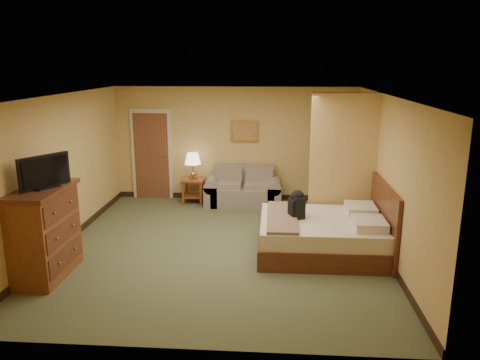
# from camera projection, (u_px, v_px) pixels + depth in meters

# --- Properties ---
(floor) EXTENTS (6.00, 6.00, 0.00)m
(floor) POSITION_uv_depth(u_px,v_px,m) (221.00, 247.00, 8.13)
(floor) COLOR #53593A
(floor) RESTS_ON ground
(ceiling) EXTENTS (6.00, 6.00, 0.00)m
(ceiling) POSITION_uv_depth(u_px,v_px,m) (220.00, 96.00, 7.49)
(ceiling) COLOR white
(ceiling) RESTS_ON back_wall
(back_wall) EXTENTS (5.50, 0.02, 2.60)m
(back_wall) POSITION_uv_depth(u_px,v_px,m) (235.00, 144.00, 10.71)
(back_wall) COLOR tan
(back_wall) RESTS_ON floor
(left_wall) EXTENTS (0.02, 6.00, 2.60)m
(left_wall) POSITION_uv_depth(u_px,v_px,m) (61.00, 172.00, 8.00)
(left_wall) COLOR tan
(left_wall) RESTS_ON floor
(right_wall) EXTENTS (0.02, 6.00, 2.60)m
(right_wall) POSITION_uv_depth(u_px,v_px,m) (388.00, 177.00, 7.62)
(right_wall) COLOR tan
(right_wall) RESTS_ON floor
(partition) EXTENTS (1.20, 0.15, 2.60)m
(partition) POSITION_uv_depth(u_px,v_px,m) (343.00, 165.00, 8.55)
(partition) COLOR tan
(partition) RESTS_ON floor
(door) EXTENTS (0.94, 0.16, 2.10)m
(door) POSITION_uv_depth(u_px,v_px,m) (152.00, 155.00, 10.88)
(door) COLOR beige
(door) RESTS_ON floor
(baseboard) EXTENTS (5.50, 0.02, 0.12)m
(baseboard) POSITION_uv_depth(u_px,v_px,m) (235.00, 196.00, 11.00)
(baseboard) COLOR black
(baseboard) RESTS_ON floor
(loveseat) EXTENTS (1.70, 0.79, 0.86)m
(loveseat) POSITION_uv_depth(u_px,v_px,m) (243.00, 192.00, 10.53)
(loveseat) COLOR gray
(loveseat) RESTS_ON floor
(side_table) EXTENTS (0.50, 0.50, 0.55)m
(side_table) POSITION_uv_depth(u_px,v_px,m) (193.00, 187.00, 10.67)
(side_table) COLOR brown
(side_table) RESTS_ON floor
(table_lamp) EXTENTS (0.36, 0.36, 0.60)m
(table_lamp) POSITION_uv_depth(u_px,v_px,m) (193.00, 159.00, 10.51)
(table_lamp) COLOR #A1813B
(table_lamp) RESTS_ON side_table
(coffee_table) EXTENTS (0.85, 0.85, 0.42)m
(coffee_table) POSITION_uv_depth(u_px,v_px,m) (291.00, 217.00, 8.76)
(coffee_table) COLOR brown
(coffee_table) RESTS_ON floor
(wall_picture) EXTENTS (0.63, 0.04, 0.49)m
(wall_picture) POSITION_uv_depth(u_px,v_px,m) (245.00, 131.00, 10.60)
(wall_picture) COLOR #B78E3F
(wall_picture) RESTS_ON back_wall
(dresser) EXTENTS (0.67, 1.28, 1.37)m
(dresser) POSITION_uv_depth(u_px,v_px,m) (44.00, 232.00, 6.88)
(dresser) COLOR brown
(dresser) RESTS_ON floor
(tv) EXTENTS (0.45, 0.71, 0.48)m
(tv) POSITION_uv_depth(u_px,v_px,m) (44.00, 173.00, 6.66)
(tv) COLOR black
(tv) RESTS_ON dresser
(bed) EXTENTS (2.18, 1.86, 1.20)m
(bed) POSITION_uv_depth(u_px,v_px,m) (328.00, 234.00, 7.82)
(bed) COLOR #512412
(bed) RESTS_ON floor
(backpack) EXTENTS (0.27, 0.32, 0.48)m
(backpack) POSITION_uv_depth(u_px,v_px,m) (297.00, 203.00, 7.79)
(backpack) COLOR black
(backpack) RESTS_ON bed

